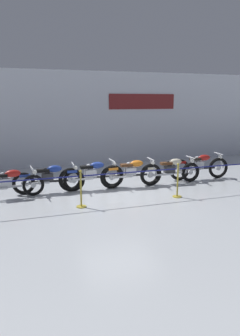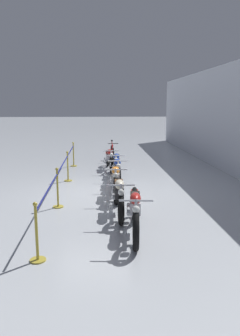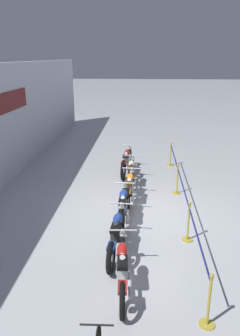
# 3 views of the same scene
# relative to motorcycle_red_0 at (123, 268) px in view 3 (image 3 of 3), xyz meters

# --- Properties ---
(ground_plane) EXTENTS (120.00, 120.00, 0.00)m
(ground_plane) POSITION_rel_motorcycle_red_0_xyz_m (3.37, -0.46, -0.46)
(ground_plane) COLOR #B2B7BC
(motorcycle_red_0) EXTENTS (2.19, 0.62, 0.91)m
(motorcycle_red_0) POSITION_rel_motorcycle_red_0_xyz_m (0.00, 0.00, 0.00)
(motorcycle_red_0) COLOR black
(motorcycle_red_0) RESTS_ON ground
(motorcycle_blue_1) EXTENTS (2.28, 0.62, 0.93)m
(motorcycle_blue_1) POSITION_rel_motorcycle_red_0_xyz_m (1.26, 0.22, 0.00)
(motorcycle_blue_1) COLOR black
(motorcycle_blue_1) RESTS_ON ground
(motorcycle_blue_2) EXTENTS (2.21, 0.62, 0.97)m
(motorcycle_blue_2) POSITION_rel_motorcycle_red_0_xyz_m (2.65, 0.16, 0.02)
(motorcycle_blue_2) COLOR black
(motorcycle_blue_2) RESTS_ON ground
(motorcycle_orange_3) EXTENTS (2.18, 0.62, 0.97)m
(motorcycle_orange_3) POSITION_rel_motorcycle_red_0_xyz_m (3.99, 0.04, 0.03)
(motorcycle_orange_3) COLOR black
(motorcycle_orange_3) RESTS_ON ground
(motorcycle_cream_4) EXTENTS (2.30, 0.62, 0.93)m
(motorcycle_cream_4) POSITION_rel_motorcycle_red_0_xyz_m (5.48, 0.04, -0.00)
(motorcycle_cream_4) COLOR black
(motorcycle_cream_4) RESTS_ON ground
(motorcycle_red_5) EXTENTS (2.36, 0.62, 0.97)m
(motorcycle_red_5) POSITION_rel_motorcycle_red_0_xyz_m (6.80, 0.29, 0.03)
(motorcycle_red_5) COLOR black
(motorcycle_red_5) RESTS_ON ground
(stanchion_far_left) EXTENTS (8.83, 0.28, 1.05)m
(stanchion_far_left) POSITION_rel_motorcycle_red_0_xyz_m (2.16, -1.52, 0.26)
(stanchion_far_left) COLOR gold
(stanchion_far_left) RESTS_ON ground
(stanchion_mid_left) EXTENTS (0.28, 0.28, 1.05)m
(stanchion_mid_left) POSITION_rel_motorcycle_red_0_xyz_m (1.91, -1.52, -0.10)
(stanchion_mid_left) COLOR gold
(stanchion_mid_left) RESTS_ON ground
(stanchion_mid_right) EXTENTS (0.28, 0.28, 1.05)m
(stanchion_mid_right) POSITION_rel_motorcycle_red_0_xyz_m (4.89, -1.52, -0.10)
(stanchion_mid_right) COLOR gold
(stanchion_mid_right) RESTS_ON ground
(stanchion_far_right) EXTENTS (0.28, 0.28, 1.05)m
(stanchion_far_right) POSITION_rel_motorcycle_red_0_xyz_m (7.88, -1.52, -0.10)
(stanchion_far_right) COLOR gold
(stanchion_far_right) RESTS_ON ground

